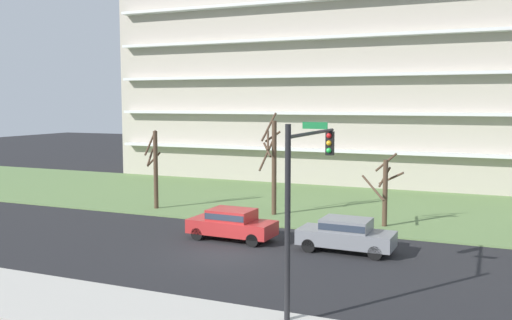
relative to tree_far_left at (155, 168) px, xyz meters
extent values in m
plane|color=#232326|center=(8.87, -7.96, -2.72)|extent=(160.00, 160.00, 0.00)
cube|color=#BCB7AD|center=(8.87, -15.96, -2.64)|extent=(80.00, 4.00, 0.15)
cube|color=#66844C|center=(8.87, 6.04, -2.68)|extent=(80.00, 16.00, 0.08)
cube|color=#B2A899|center=(8.87, 20.40, 6.34)|extent=(43.48, 12.72, 18.11)
cube|color=silver|center=(8.87, 13.59, 0.30)|extent=(41.74, 0.90, 0.24)
cube|color=silver|center=(8.87, 13.59, 3.32)|extent=(41.74, 0.90, 0.24)
cube|color=silver|center=(8.87, 13.59, 6.34)|extent=(41.74, 0.90, 0.24)
cube|color=silver|center=(8.87, 13.59, 9.36)|extent=(41.74, 0.90, 0.24)
cylinder|color=#4C3828|center=(0.06, -0.02, -0.17)|extent=(0.28, 0.28, 5.09)
cylinder|color=#4C3828|center=(-0.39, 0.10, 1.60)|extent=(0.37, 1.03, 1.62)
cylinder|color=#4C3828|center=(-0.32, -0.06, 0.67)|extent=(0.22, 0.86, 1.06)
cylinder|color=#4C3828|center=(-0.27, 0.27, 0.51)|extent=(0.73, 0.80, 0.96)
cylinder|color=#4C3828|center=(7.82, 1.07, 0.19)|extent=(0.29, 0.29, 5.81)
cylinder|color=#4C3828|center=(7.22, 1.27, 0.95)|extent=(0.56, 1.34, 1.84)
cylinder|color=#4C3828|center=(7.50, 0.73, 1.35)|extent=(0.82, 0.79, 0.84)
cylinder|color=#4C3828|center=(7.36, 1.35, 2.70)|extent=(0.72, 1.08, 1.75)
cylinder|color=#4C3828|center=(7.47, 0.93, 1.91)|extent=(0.45, 0.85, 1.17)
cylinder|color=#4C3828|center=(7.57, 1.46, 2.11)|extent=(0.91, 0.64, 0.71)
cylinder|color=#4C3828|center=(14.64, 0.43, -0.83)|extent=(0.27, 0.27, 3.77)
cylinder|color=#4C3828|center=(14.54, 0.71, 0.06)|extent=(0.70, 0.35, 1.17)
cylinder|color=#4C3828|center=(14.10, -0.26, -0.43)|extent=(1.51, 1.22, 1.24)
cylinder|color=#4C3828|center=(14.83, 1.12, -0.04)|extent=(1.47, 0.52, 0.85)
cylinder|color=#4C3828|center=(14.56, 0.98, 0.87)|extent=(1.20, 0.29, 1.10)
cube|color=slate|center=(13.92, -5.46, -2.05)|extent=(4.45, 1.92, 0.70)
cube|color=slate|center=(13.92, -5.46, -1.42)|extent=(2.24, 1.72, 0.55)
cube|color=#2D3847|center=(13.92, -5.46, -1.42)|extent=(2.20, 1.75, 0.30)
cylinder|color=black|center=(12.36, -6.20, -2.40)|extent=(0.65, 0.24, 0.64)
cylinder|color=black|center=(12.41, -4.62, -2.40)|extent=(0.65, 0.24, 0.64)
cylinder|color=black|center=(15.44, -6.29, -2.40)|extent=(0.65, 0.24, 0.64)
cylinder|color=black|center=(15.49, -4.71, -2.40)|extent=(0.65, 0.24, 0.64)
cube|color=#B22828|center=(8.07, -5.46, -2.05)|extent=(4.47, 1.97, 0.70)
cube|color=#B22828|center=(8.07, -5.46, -1.42)|extent=(2.26, 1.74, 0.55)
cube|color=#2D3847|center=(8.07, -5.46, -1.42)|extent=(2.22, 1.77, 0.30)
cylinder|color=black|center=(6.50, -6.19, -2.40)|extent=(0.65, 0.24, 0.64)
cylinder|color=black|center=(6.56, -4.61, -2.40)|extent=(0.65, 0.24, 0.64)
cylinder|color=black|center=(9.58, -6.30, -2.40)|extent=(0.65, 0.24, 0.64)
cylinder|color=black|center=(9.64, -4.73, -2.40)|extent=(0.65, 0.24, 0.64)
cylinder|color=black|center=(14.32, -14.56, 0.41)|extent=(0.18, 0.18, 6.26)
cylinder|color=black|center=(14.32, -12.06, 3.14)|extent=(0.12, 5.00, 0.12)
cube|color=black|center=(14.32, -9.86, 2.64)|extent=(0.28, 0.28, 0.90)
sphere|color=red|center=(14.32, -10.01, 2.94)|extent=(0.20, 0.20, 0.20)
sphere|color=#F2A519|center=(14.32, -10.01, 2.66)|extent=(0.20, 0.20, 0.20)
sphere|color=green|center=(14.32, -10.01, 2.38)|extent=(0.20, 0.20, 0.20)
cube|color=#197238|center=(14.32, -11.81, 3.39)|extent=(0.90, 0.04, 0.24)
camera|label=1|loc=(20.06, -30.51, 4.18)|focal=39.41mm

